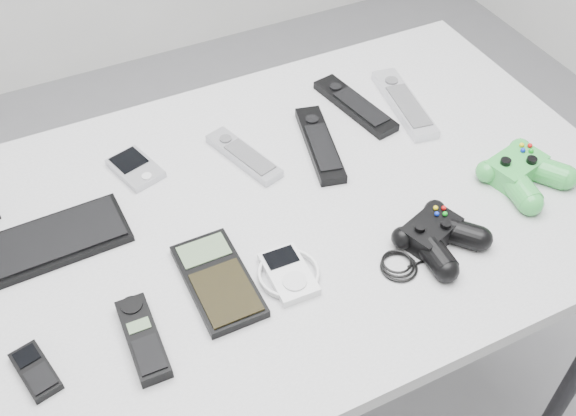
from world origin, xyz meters
name	(u,v)px	position (x,y,z in m)	size (l,w,h in m)	color
floor	(290,405)	(0.00, 0.00, 0.00)	(3.50, 3.50, 0.00)	gray
desk	(287,231)	(-0.02, -0.03, 0.74)	(1.20, 0.77, 0.81)	#9F9FA1
pda_keyboard	(45,243)	(-0.42, 0.06, 0.82)	(0.27, 0.11, 0.02)	black
pda	(135,168)	(-0.23, 0.17, 0.81)	(0.07, 0.10, 0.02)	#A2A2A9
remote_silver_a	(244,155)	(-0.04, 0.11, 0.82)	(0.04, 0.17, 0.02)	#A2A2A9
remote_black_a	(320,143)	(0.10, 0.08, 0.82)	(0.05, 0.21, 0.02)	black
remote_black_b	(355,105)	(0.22, 0.15, 0.82)	(0.05, 0.21, 0.02)	black
remote_silver_b	(404,103)	(0.31, 0.11, 0.82)	(0.05, 0.22, 0.02)	silver
mobile_phone	(35,371)	(-0.49, -0.18, 0.81)	(0.04, 0.09, 0.02)	black
cordless_handset	(143,338)	(-0.33, -0.19, 0.82)	(0.05, 0.15, 0.02)	black
calculator	(218,280)	(-0.20, -0.14, 0.82)	(0.09, 0.19, 0.02)	black
mp3_player	(289,273)	(-0.09, -0.18, 0.82)	(0.10, 0.11, 0.02)	silver
controller_black	(438,234)	(0.16, -0.22, 0.83)	(0.23, 0.14, 0.05)	black
controller_green	(523,170)	(0.38, -0.16, 0.83)	(0.14, 0.15, 0.05)	#248439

